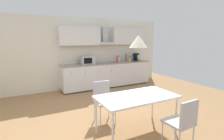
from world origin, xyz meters
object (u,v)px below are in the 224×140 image
at_px(bottle_brown, 126,58).
at_px(bottle_blue, 133,58).
at_px(microwave, 87,60).
at_px(bottle_white, 119,59).
at_px(bottle_yellow, 130,59).
at_px(bottle_red, 117,59).
at_px(coffee_maker, 136,57).
at_px(pendant_lamp, 138,41).
at_px(dining_table, 137,98).
at_px(chair_far_left, 103,97).
at_px(chair_near_right, 183,120).

height_order(bottle_brown, bottle_blue, bottle_brown).
height_order(microwave, bottle_white, microwave).
bearing_deg(bottle_yellow, bottle_red, 179.81).
bearing_deg(bottle_blue, coffee_maker, 18.53).
bearing_deg(bottle_red, pendant_lamp, -113.04).
relative_size(bottle_red, pendant_lamp, 0.86).
distance_m(bottle_white, dining_table, 3.56).
bearing_deg(coffee_maker, dining_table, -124.70).
distance_m(bottle_brown, chair_far_left, 3.33).
bearing_deg(bottle_brown, microwave, -177.82).
height_order(chair_far_left, pendant_lamp, pendant_lamp).
bearing_deg(bottle_blue, dining_table, -122.82).
xyz_separation_m(bottle_brown, bottle_yellow, (0.10, -0.11, -0.04)).
distance_m(bottle_yellow, pendant_lamp, 3.78).
relative_size(microwave, bottle_yellow, 2.50).
bearing_deg(bottle_blue, chair_near_right, -113.42).
bearing_deg(chair_far_left, chair_near_right, -66.71).
relative_size(bottle_brown, bottle_white, 1.23).
distance_m(bottle_yellow, dining_table, 3.71).
bearing_deg(bottle_blue, pendant_lamp, -122.82).
bearing_deg(bottle_blue, bottle_red, -179.11).
relative_size(microwave, chair_far_left, 0.55).
relative_size(microwave, dining_table, 0.32).
distance_m(coffee_maker, bottle_blue, 0.21).
bearing_deg(chair_far_left, bottle_white, 53.90).
relative_size(dining_table, chair_far_left, 1.70).
distance_m(coffee_maker, chair_near_right, 4.48).
bearing_deg(bottle_red, microwave, 177.51).
height_order(chair_near_right, pendant_lamp, pendant_lamp).
bearing_deg(bottle_red, dining_table, -113.04).
height_order(microwave, bottle_yellow, microwave).
distance_m(dining_table, chair_far_left, 0.86).
height_order(microwave, bottle_brown, bottle_brown).
bearing_deg(bottle_red, coffee_maker, 4.87).
bearing_deg(microwave, bottle_yellow, -1.73).
bearing_deg(bottle_red, bottle_blue, 0.89).
relative_size(chair_far_left, chair_near_right, 1.00).
bearing_deg(bottle_yellow, bottle_blue, 5.52).
relative_size(bottle_white, chair_far_left, 0.27).
bearing_deg(bottle_yellow, dining_table, -121.20).
bearing_deg(bottle_white, bottle_yellow, -8.46).
relative_size(bottle_white, pendant_lamp, 0.75).
height_order(bottle_blue, pendant_lamp, pendant_lamp).
height_order(bottle_brown, pendant_lamp, pendant_lamp).
height_order(microwave, coffee_maker, coffee_maker).
xyz_separation_m(chair_far_left, pendant_lamp, (0.33, -0.78, 1.21)).
relative_size(coffee_maker, bottle_yellow, 1.56).
distance_m(bottle_yellow, chair_near_right, 4.27).
bearing_deg(bottle_blue, microwave, 178.79).
bearing_deg(bottle_yellow, pendant_lamp, -121.20).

